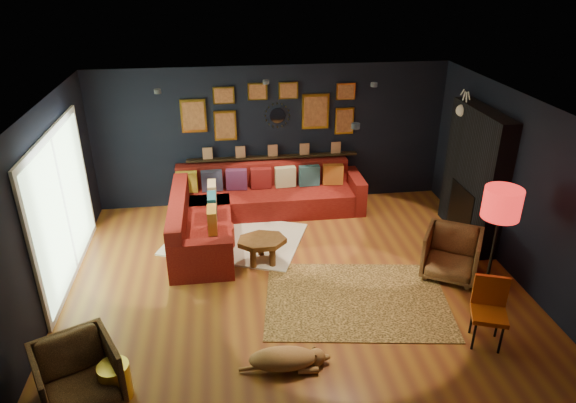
{
  "coord_description": "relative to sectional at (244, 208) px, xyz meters",
  "views": [
    {
      "loc": [
        -0.92,
        -6.3,
        4.3
      ],
      "look_at": [
        -0.03,
        0.3,
        1.12
      ],
      "focal_mm": 32.0,
      "sensor_mm": 36.0,
      "label": 1
    }
  ],
  "objects": [
    {
      "name": "floor",
      "position": [
        0.61,
        -1.81,
        -0.32
      ],
      "size": [
        6.5,
        6.5,
        0.0
      ],
      "primitive_type": "plane",
      "color": "brown",
      "rests_on": "ground"
    },
    {
      "name": "room_walls",
      "position": [
        0.61,
        -1.81,
        1.27
      ],
      "size": [
        6.5,
        6.5,
        6.5
      ],
      "color": "black",
      "rests_on": "ground"
    },
    {
      "name": "sectional",
      "position": [
        0.0,
        0.0,
        0.0
      ],
      "size": [
        3.41,
        2.69,
        0.86
      ],
      "color": "maroon",
      "rests_on": "ground"
    },
    {
      "name": "ledge",
      "position": [
        0.61,
        0.87,
        0.6
      ],
      "size": [
        3.2,
        0.12,
        0.04
      ],
      "primitive_type": "cube",
      "color": "black",
      "rests_on": "room_walls"
    },
    {
      "name": "gallery_wall",
      "position": [
        0.6,
        0.91,
        1.48
      ],
      "size": [
        3.15,
        0.04,
        1.02
      ],
      "color": "gold",
      "rests_on": "room_walls"
    },
    {
      "name": "sunburst_mirror",
      "position": [
        0.71,
        0.91,
        1.38
      ],
      "size": [
        0.47,
        0.16,
        0.47
      ],
      "color": "silver",
      "rests_on": "room_walls"
    },
    {
      "name": "fireplace",
      "position": [
        3.71,
        -0.91,
        0.7
      ],
      "size": [
        0.31,
        1.6,
        2.2
      ],
      "color": "black",
      "rests_on": "ground"
    },
    {
      "name": "deer_head",
      "position": [
        3.75,
        -0.41,
        1.73
      ],
      "size": [
        0.5,
        0.28,
        0.45
      ],
      "color": "white",
      "rests_on": "fireplace"
    },
    {
      "name": "sliding_door",
      "position": [
        -2.6,
        -1.21,
        0.78
      ],
      "size": [
        0.06,
        2.8,
        2.2
      ],
      "color": "white",
      "rests_on": "ground"
    },
    {
      "name": "ceiling_spots",
      "position": [
        0.61,
        -1.01,
        2.24
      ],
      "size": [
        3.3,
        2.5,
        0.06
      ],
      "color": "black",
      "rests_on": "room_walls"
    },
    {
      "name": "shag_rug",
      "position": [
        -0.19,
        -0.54,
        -0.31
      ],
      "size": [
        2.58,
        2.25,
        0.03
      ],
      "primitive_type": "cube",
      "rotation": [
        0.0,
        0.0,
        -0.38
      ],
      "color": "white",
      "rests_on": "ground"
    },
    {
      "name": "leopard_rug",
      "position": [
        1.41,
        -2.45,
        -0.32
      ],
      "size": [
        2.73,
        2.13,
        0.01
      ],
      "primitive_type": "cube",
      "rotation": [
        0.0,
        0.0,
        -0.15
      ],
      "color": "tan",
      "rests_on": "ground"
    },
    {
      "name": "coffee_table",
      "position": [
        0.21,
        -1.31,
        0.02
      ],
      "size": [
        0.82,
        0.64,
        0.39
      ],
      "rotation": [
        0.0,
        0.0,
        0.06
      ],
      "color": "brown",
      "rests_on": "shag_rug"
    },
    {
      "name": "pouf",
      "position": [
        -0.46,
        -0.74,
        -0.12
      ],
      "size": [
        0.53,
        0.53,
        0.35
      ],
      "primitive_type": "cylinder",
      "color": "maroon",
      "rests_on": "shag_rug"
    },
    {
      "name": "armchair_left",
      "position": [
        -1.94,
        -3.82,
        0.08
      ],
      "size": [
        1.01,
        0.99,
        0.8
      ],
      "primitive_type": "imported",
      "rotation": [
        0.0,
        0.0,
        0.46
      ],
      "color": "#B17743",
      "rests_on": "ground"
    },
    {
      "name": "armchair_right",
      "position": [
        2.94,
        -2.02,
        0.07
      ],
      "size": [
        1.03,
        1.02,
        0.79
      ],
      "primitive_type": "imported",
      "rotation": [
        0.0,
        0.0,
        -0.54
      ],
      "color": "#B17743",
      "rests_on": "ground"
    },
    {
      "name": "gold_stool",
      "position": [
        -1.59,
        -3.78,
        -0.11
      ],
      "size": [
        0.33,
        0.33,
        0.42
      ],
      "primitive_type": "cylinder",
      "color": "gold",
      "rests_on": "ground"
    },
    {
      "name": "orange_chair",
      "position": [
        2.77,
        -3.44,
        0.18
      ],
      "size": [
        0.52,
        0.52,
        0.86
      ],
      "rotation": [
        0.0,
        0.0,
        -0.36
      ],
      "color": "black",
      "rests_on": "ground"
    },
    {
      "name": "floor_lamp",
      "position": [
        3.11,
        -2.75,
        1.13
      ],
      "size": [
        0.47,
        0.47,
        1.72
      ],
      "color": "black",
      "rests_on": "ground"
    },
    {
      "name": "dog",
      "position": [
        0.24,
        -3.61,
        -0.14
      ],
      "size": [
        1.1,
        0.59,
        0.34
      ],
      "primitive_type": null,
      "rotation": [
        0.0,
        0.0,
        -0.06
      ],
      "color": "#B17A46",
      "rests_on": "leopard_rug"
    }
  ]
}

